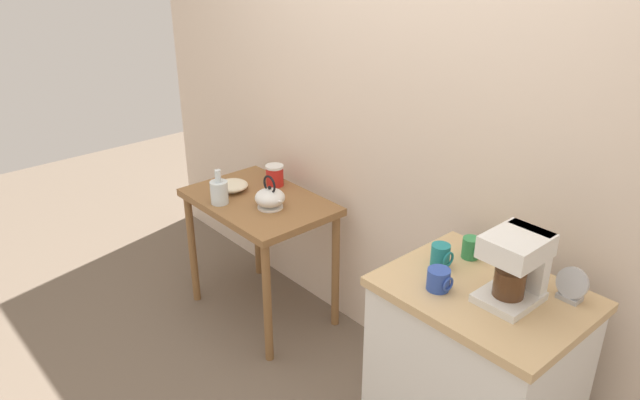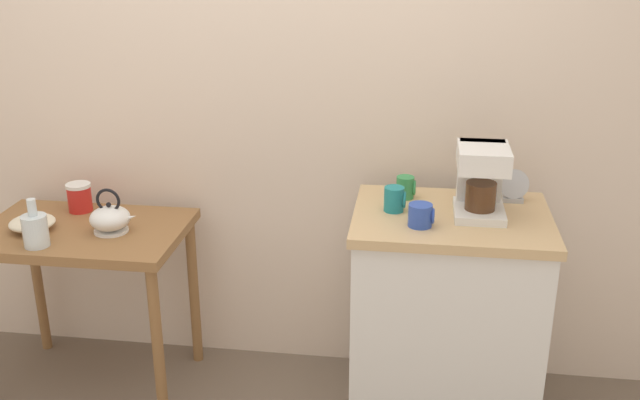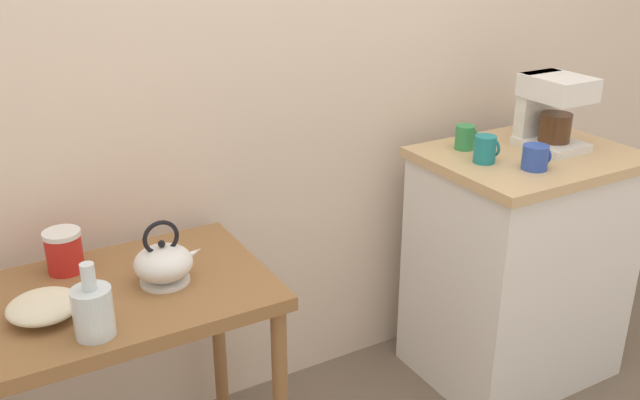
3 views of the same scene
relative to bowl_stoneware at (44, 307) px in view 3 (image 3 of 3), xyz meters
The scene contains 12 objects.
back_wall 1.23m from the bowl_stoneware, 24.26° to the left, with size 4.40×0.10×2.80m, color beige.
wooden_table 0.23m from the bowl_stoneware, 15.47° to the left, with size 0.82×0.55×0.74m.
kitchen_counter 1.68m from the bowl_stoneware, ahead, with size 0.72×0.56×0.89m.
bowl_stoneware is the anchor object (origin of this frame).
teakettle 0.32m from the bowl_stoneware, ahead, with size 0.19×0.16×0.18m.
glass_carafe_vase 0.17m from the bowl_stoneware, 56.64° to the right, with size 0.10×0.10×0.19m.
canister_enamel 0.25m from the bowl_stoneware, 67.06° to the left, with size 0.10×0.10×0.12m.
coffee_maker 1.76m from the bowl_stoneware, ahead, with size 0.18×0.22×0.26m.
mug_dark_teal 1.44m from the bowl_stoneware, ahead, with size 0.08×0.07×0.09m.
mug_tall_green 1.49m from the bowl_stoneware, ahead, with size 0.07×0.07×0.09m.
mug_blue 1.54m from the bowl_stoneware, ahead, with size 0.09×0.08×0.08m.
table_clock 1.90m from the bowl_stoneware, ahead, with size 0.11×0.06×0.12m.
Camera 3 is at (-1.01, -1.67, 1.67)m, focal length 39.08 mm.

